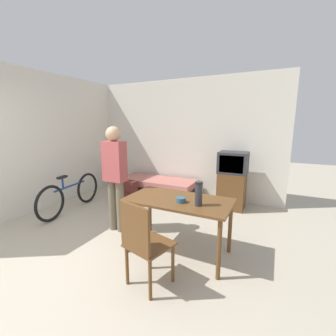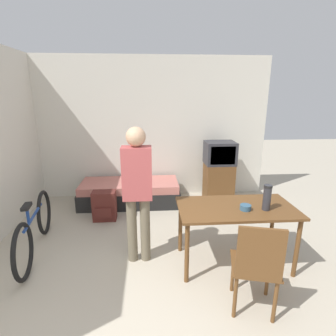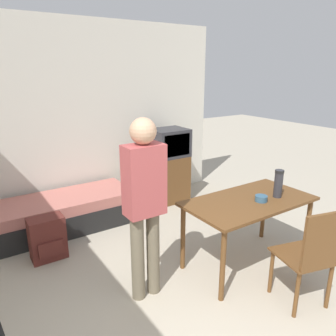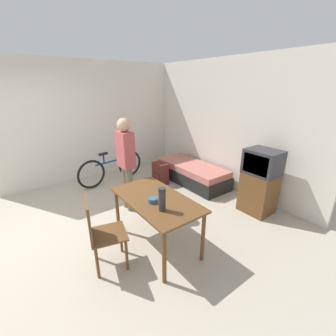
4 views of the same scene
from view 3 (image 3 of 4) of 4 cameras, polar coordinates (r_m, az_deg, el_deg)
name	(u,v)px [view 3 (image 3 of 4)]	position (r m, az deg, el deg)	size (l,w,h in m)	color
wall_back	(63,121)	(4.77, -17.81, 7.88)	(4.94, 0.06, 2.70)	silver
daybed	(64,213)	(4.57, -17.63, -7.42)	(1.84, 0.76, 0.43)	black
tv	(169,165)	(5.14, 0.17, 0.51)	(0.55, 0.48, 1.15)	brown
dining_table	(248,208)	(3.51, 13.84, -6.72)	(1.35, 0.72, 0.74)	brown
wooden_chair	(311,254)	(3.11, 23.70, -13.51)	(0.52, 0.52, 0.95)	brown
person_standing	(144,198)	(2.82, -4.17, -5.25)	(0.34, 0.22, 1.66)	#6B604C
thermos_flask	(278,182)	(3.57, 18.69, -2.40)	(0.09, 0.09, 0.29)	#2D2D33
mate_bowl	(261,198)	(3.46, 15.92, -5.12)	(0.12, 0.12, 0.06)	#335670
backpack	(48,239)	(3.91, -20.24, -11.45)	(0.37, 0.25, 0.49)	#56231E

